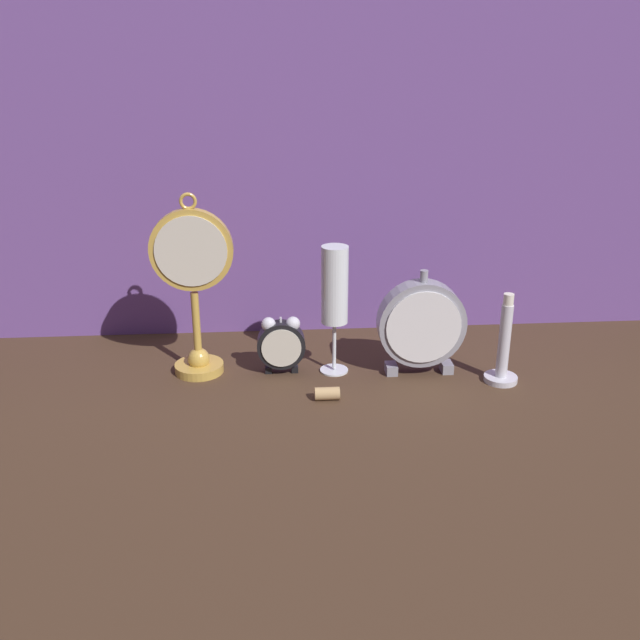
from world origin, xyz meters
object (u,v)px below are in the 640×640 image
object	(u,v)px
alarm_clock_twin_bell	(281,343)
wine_cork	(327,394)
mantel_clock_silver	(421,324)
champagne_flute	(335,293)
pocket_watch_on_stand	(194,287)
brass_candlestick	(503,352)

from	to	relation	value
alarm_clock_twin_bell	wine_cork	world-z (taller)	alarm_clock_twin_bell
mantel_clock_silver	champagne_flute	size ratio (longest dim) A/B	0.83
alarm_clock_twin_bell	wine_cork	distance (m)	0.14
pocket_watch_on_stand	alarm_clock_twin_bell	world-z (taller)	pocket_watch_on_stand
pocket_watch_on_stand	brass_candlestick	bearing A→B (deg)	-8.24
mantel_clock_silver	brass_candlestick	bearing A→B (deg)	-17.99
brass_candlestick	wine_cork	world-z (taller)	brass_candlestick
brass_candlestick	wine_cork	xyz separation A→B (m)	(-0.31, -0.05, -0.05)
pocket_watch_on_stand	brass_candlestick	distance (m)	0.55
brass_candlestick	wine_cork	size ratio (longest dim) A/B	3.92
pocket_watch_on_stand	brass_candlestick	world-z (taller)	pocket_watch_on_stand
champagne_flute	brass_candlestick	world-z (taller)	champagne_flute
brass_candlestick	wine_cork	distance (m)	0.32
brass_candlestick	champagne_flute	bearing A→B (deg)	167.72
pocket_watch_on_stand	wine_cork	bearing A→B (deg)	-29.10
champagne_flute	brass_candlestick	bearing A→B (deg)	-12.28
champagne_flute	wine_cork	size ratio (longest dim) A/B	5.62
pocket_watch_on_stand	mantel_clock_silver	world-z (taller)	pocket_watch_on_stand
alarm_clock_twin_bell	champagne_flute	bearing A→B (deg)	0.37
alarm_clock_twin_bell	champagne_flute	world-z (taller)	champagne_flute
pocket_watch_on_stand	champagne_flute	world-z (taller)	pocket_watch_on_stand
alarm_clock_twin_bell	mantel_clock_silver	distance (m)	0.25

